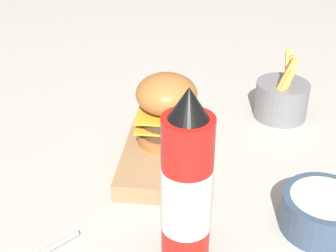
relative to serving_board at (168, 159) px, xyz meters
The scene contains 7 objects.
ground_plane 0.03m from the serving_board, 136.44° to the left, with size 6.00×6.00×0.00m, color #B7B2A8.
serving_board is the anchor object (origin of this frame).
burger 0.09m from the serving_board, behind, with size 0.10×0.10×0.12m.
ketchup_bottle 0.23m from the serving_board, 12.35° to the left, with size 0.06×0.06×0.25m.
fries_basket 0.29m from the serving_board, 134.10° to the left, with size 0.11×0.11×0.14m.
side_bowl 0.27m from the serving_board, 61.93° to the left, with size 0.12×0.12×0.05m.
ketchup_puddle 0.19m from the serving_board, behind, with size 0.06×0.06×0.00m.
Camera 1 is at (0.67, 0.05, 0.47)m, focal length 50.00 mm.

